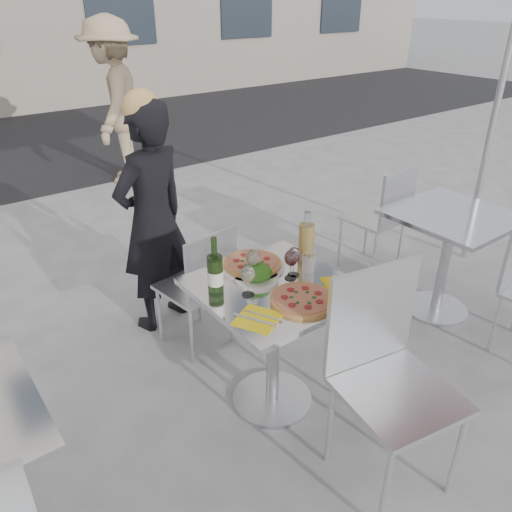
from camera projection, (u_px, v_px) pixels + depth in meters
ground at (272, 400)px, 2.79m from camera, size 80.00×80.00×0.00m
main_table at (274, 321)px, 2.54m from camera, size 0.72×0.72×0.75m
side_table_right at (448, 242)px, 3.34m from camera, size 0.72×0.72×0.75m
chair_far at (202, 281)px, 2.99m from camera, size 0.43×0.44×0.83m
chair_near at (385, 363)px, 2.16m from camera, size 0.54×0.55×1.01m
side_chair_rfar at (384, 212)px, 3.84m from camera, size 0.43×0.44×0.88m
woman_diner at (153, 220)px, 3.14m from camera, size 0.63×0.50×1.50m
pedestrian_b at (115, 102)px, 5.68m from camera, size 1.20×1.36×1.83m
pizza_near at (302, 299)px, 2.31m from camera, size 0.30×0.30×0.02m
pizza_far at (252, 264)px, 2.60m from camera, size 0.34×0.34×0.03m
salad_plate at (257, 274)px, 2.47m from camera, size 0.22×0.22×0.09m
wine_bottle at (215, 273)px, 2.32m from camera, size 0.07×0.08×0.29m
carafe at (306, 243)px, 2.60m from camera, size 0.08×0.08×0.29m
sugar_shaker at (309, 261)px, 2.55m from camera, size 0.06×0.06×0.11m
wineglass_white_a at (248, 275)px, 2.31m from camera, size 0.07×0.07×0.16m
wineglass_white_b at (253, 259)px, 2.46m from camera, size 0.07×0.07×0.16m
wineglass_red_a at (291, 259)px, 2.45m from camera, size 0.07×0.07×0.16m
wineglass_red_b at (294, 256)px, 2.48m from camera, size 0.07×0.07×0.16m
napkin_left at (258, 319)px, 2.19m from camera, size 0.24×0.24×0.01m
napkin_right at (343, 285)px, 2.44m from camera, size 0.24×0.24×0.01m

